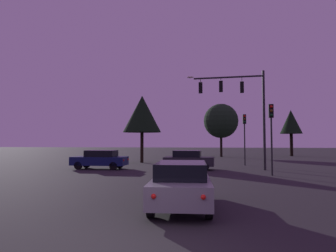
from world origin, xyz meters
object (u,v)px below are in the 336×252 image
car_crossing_right (100,159)px  tree_behind_sign (142,114)px  tree_center_horizon (221,121)px  traffic_signal_mast_arm (240,100)px  traffic_light_corner_right (245,129)px  tree_left_far (291,122)px  car_nearside_lane (182,183)px  traffic_light_corner_left (271,125)px  car_crossing_left (189,160)px

car_crossing_right → tree_behind_sign: (1.77, 7.68, 4.38)m
tree_behind_sign → tree_center_horizon: tree_center_horizon is taller
traffic_signal_mast_arm → traffic_light_corner_right: 4.94m
traffic_signal_mast_arm → tree_left_far: 25.93m
traffic_signal_mast_arm → car_crossing_right: 12.32m
tree_center_horizon → tree_behind_sign: bearing=-124.0°
tree_behind_sign → car_nearside_lane: bearing=-73.9°
traffic_light_corner_right → tree_left_far: size_ratio=0.67×
traffic_signal_mast_arm → tree_left_far: traffic_signal_mast_arm is taller
traffic_light_corner_right → car_crossing_right: (-12.17, -5.25, -2.58)m
traffic_light_corner_left → car_crossing_left: size_ratio=1.15×
traffic_light_corner_right → car_crossing_left: 7.43m
traffic_signal_mast_arm → tree_behind_sign: 11.69m
traffic_signal_mast_arm → car_crossing_right: (-11.31, -0.93, -4.80)m
car_nearside_lane → car_crossing_right: 15.22m
car_nearside_lane → traffic_light_corner_right: bearing=76.5°
traffic_light_corner_right → tree_center_horizon: tree_center_horizon is taller
traffic_light_corner_right → car_crossing_right: size_ratio=1.07×
traffic_light_corner_left → traffic_signal_mast_arm: bearing=111.4°
car_crossing_left → tree_behind_sign: 10.09m
car_nearside_lane → car_crossing_left: size_ratio=1.15×
car_crossing_right → car_crossing_left: bearing=3.0°
car_crossing_right → tree_left_far: size_ratio=0.63×
tree_behind_sign → tree_center_horizon: 16.07m
traffic_light_corner_right → tree_left_far: tree_left_far is taller
traffic_light_corner_left → car_nearside_lane: 11.54m
car_crossing_left → tree_left_far: (14.48, 24.32, 4.47)m
traffic_light_corner_right → tree_left_far: (9.50, 19.44, 1.89)m
traffic_light_corner_right → tree_center_horizon: size_ratio=0.61×
car_crossing_left → traffic_signal_mast_arm: bearing=7.6°
car_crossing_left → tree_center_horizon: 21.41m
tree_left_far → car_crossing_left: bearing=-120.8°
traffic_light_corner_right → car_crossing_right: 13.51m
traffic_signal_mast_arm → car_crossing_right: bearing=-175.3°
traffic_light_corner_left → tree_center_horizon: bearing=95.0°
traffic_signal_mast_arm → traffic_light_corner_left: size_ratio=1.68×
traffic_signal_mast_arm → traffic_light_corner_left: 4.84m
car_crossing_left → tree_left_far: bearing=59.2°
traffic_light_corner_right → car_nearside_lane: traffic_light_corner_right is taller
traffic_signal_mast_arm → tree_center_horizon: bearing=91.6°
traffic_signal_mast_arm → car_crossing_right: traffic_signal_mast_arm is taller
car_crossing_left → car_nearside_lane: bearing=-87.6°
tree_left_far → tree_center_horizon: size_ratio=0.91×
car_nearside_lane → tree_left_far: bearing=69.8°
car_crossing_right → tree_behind_sign: bearing=77.0°
tree_center_horizon → traffic_signal_mast_arm: bearing=-88.4°
tree_behind_sign → tree_center_horizon: bearing=56.0°
tree_left_far → traffic_light_corner_left: bearing=-107.6°
traffic_signal_mast_arm → tree_behind_sign: (-9.54, 6.75, -0.41)m
car_nearside_lane → tree_center_horizon: size_ratio=0.60×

